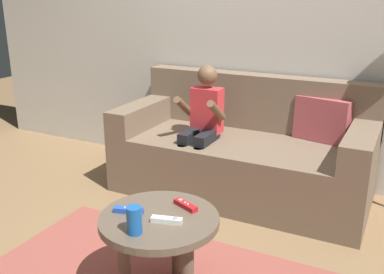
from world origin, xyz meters
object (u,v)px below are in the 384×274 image
(couch, at_px, (245,153))
(person_seated_on_couch, at_px, (202,123))
(game_remote_blue_center, at_px, (129,210))
(soda_can, at_px, (134,220))
(coffee_table, at_px, (160,231))
(game_remote_red_far_corner, at_px, (185,205))
(game_remote_white_near_edge, at_px, (167,220))

(couch, distance_m, person_seated_on_couch, 0.39)
(game_remote_blue_center, relative_size, soda_can, 1.18)
(person_seated_on_couch, bearing_deg, coffee_table, -73.88)
(couch, height_order, person_seated_on_couch, person_seated_on_couch)
(coffee_table, distance_m, soda_can, 0.23)
(game_remote_blue_center, bearing_deg, soda_can, -47.81)
(couch, distance_m, coffee_table, 1.30)
(person_seated_on_couch, xyz_separation_m, soda_can, (0.31, -1.30, -0.04))
(coffee_table, xyz_separation_m, game_remote_blue_center, (-0.14, -0.04, 0.09))
(person_seated_on_couch, xyz_separation_m, game_remote_blue_center, (0.18, -1.16, -0.09))
(person_seated_on_couch, xyz_separation_m, coffee_table, (0.32, -1.12, -0.18))
(couch, distance_m, game_remote_red_far_corner, 1.19)
(person_seated_on_couch, distance_m, soda_can, 1.34)
(game_remote_red_far_corner, relative_size, soda_can, 1.17)
(couch, xyz_separation_m, soda_can, (0.05, -1.48, 0.19))
(coffee_table, relative_size, game_remote_red_far_corner, 3.88)
(couch, relative_size, soda_can, 14.54)
(couch, bearing_deg, game_remote_blue_center, -93.36)
(game_remote_white_near_edge, distance_m, soda_can, 0.17)
(couch, relative_size, game_remote_white_near_edge, 12.27)
(couch, bearing_deg, coffee_table, -87.10)
(coffee_table, bearing_deg, couch, 92.90)
(person_seated_on_couch, bearing_deg, couch, 34.21)
(game_remote_blue_center, bearing_deg, game_remote_red_far_corner, 37.90)
(person_seated_on_couch, bearing_deg, game_remote_white_near_edge, -71.68)
(coffee_table, xyz_separation_m, game_remote_red_far_corner, (0.07, 0.13, 0.09))
(game_remote_blue_center, distance_m, game_remote_red_far_corner, 0.27)
(person_seated_on_couch, relative_size, game_remote_blue_center, 6.39)
(person_seated_on_couch, distance_m, game_remote_blue_center, 1.18)
(coffee_table, bearing_deg, person_seated_on_couch, 106.12)
(coffee_table, bearing_deg, game_remote_red_far_corner, 62.28)
(person_seated_on_couch, relative_size, coffee_table, 1.67)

